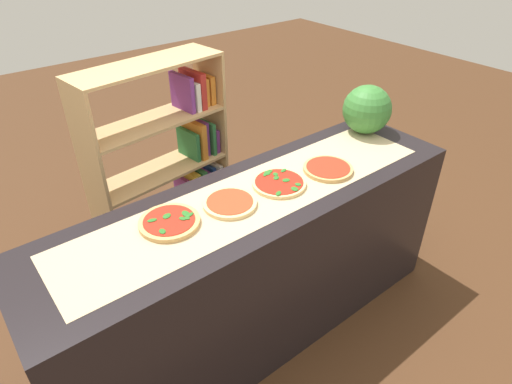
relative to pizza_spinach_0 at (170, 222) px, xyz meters
name	(u,v)px	position (x,y,z in m)	size (l,w,h in m)	color
ground_plane	(256,324)	(0.45, -0.06, -0.97)	(12.00, 12.00, 0.00)	#4C2D19
counter	(256,267)	(0.45, -0.06, -0.49)	(2.35, 0.64, 0.96)	black
parchment_paper	(256,195)	(0.45, -0.06, -0.01)	(2.02, 0.44, 0.00)	tan
pizza_spinach_0	(170,222)	(0.00, 0.00, 0.00)	(0.28, 0.28, 0.03)	tan
pizza_plain_1	(230,203)	(0.30, -0.05, 0.00)	(0.26, 0.26, 0.02)	#E5C17F
pizza_spinach_2	(279,183)	(0.60, -0.05, 0.00)	(0.28, 0.28, 0.03)	#E5C17F
pizza_plain_3	(328,169)	(0.90, -0.11, 0.00)	(0.27, 0.27, 0.02)	tan
watermelon	(367,109)	(1.44, 0.09, 0.14)	(0.30, 0.30, 0.30)	#387A33
bookshelf	(178,166)	(0.51, 0.87, -0.29)	(0.95, 0.41, 1.41)	tan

